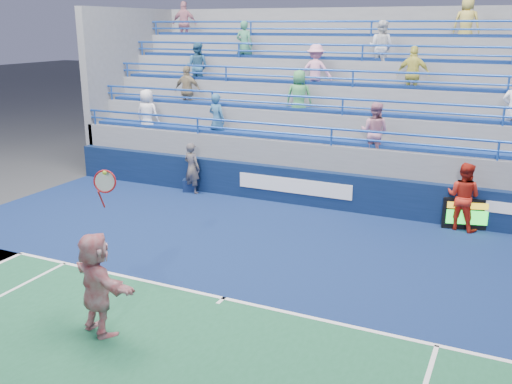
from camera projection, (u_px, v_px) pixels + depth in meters
The scene contains 8 objects.
ground at pixel (224, 299), 11.32m from camera, with size 120.00×120.00×0.00m, color #333538.
sponsor_wall at pixel (327, 190), 16.81m from camera, with size 18.00×0.32×1.10m.
bleacher_stand at pixel (362, 135), 19.81m from camera, with size 18.00×5.60×6.13m.
serve_speed_board at pixel (467, 214), 15.06m from camera, with size 1.23×0.43×0.85m.
judge_chair at pixel (190, 184), 18.61m from camera, with size 0.54×0.56×0.73m.
tennis_player at pixel (97, 284), 9.84m from camera, with size 1.82×1.16×3.01m.
line_judge at pixel (192, 168), 18.21m from camera, with size 0.61×0.40×1.66m, color #151A3A.
ball_girl at pixel (463, 197), 14.93m from camera, with size 0.89×0.69×1.82m, color #B42214.
Camera 1 is at (4.93, -9.02, 5.24)m, focal length 40.00 mm.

